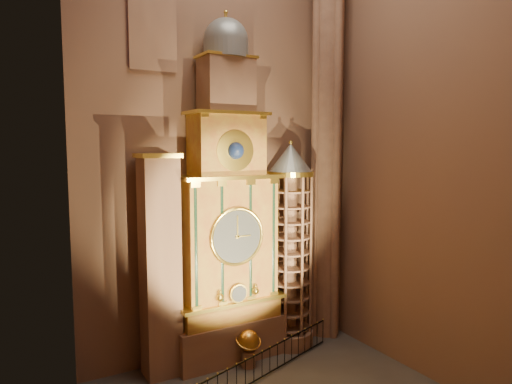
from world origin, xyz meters
TOP-DOWN VIEW (x-y plane):
  - wall_back at (0.00, 6.00)m, footprint 22.00×0.00m
  - wall_left at (-7.00, 0.00)m, footprint 0.00×22.00m
  - wall_right at (7.00, 0.00)m, footprint 0.00×22.00m
  - astronomical_clock at (0.00, 4.96)m, footprint 5.60×2.41m
  - portrait_tower at (-3.40, 4.98)m, footprint 1.80×1.60m
  - stair_turret at (3.50, 4.70)m, footprint 2.50×2.50m
  - gothic_pier at (6.10, 5.00)m, footprint 2.04×2.04m
  - stained_glass_window at (-3.20, 5.92)m, footprint 2.20×0.14m
  - celestial_globe at (0.40, 3.60)m, footprint 1.33×1.26m
  - iron_railing at (0.36, 2.26)m, footprint 9.46×3.18m

SIDE VIEW (x-z plane):
  - iron_railing at x=0.36m, z-range 0.05..1.29m
  - celestial_globe at x=0.40m, z-range 0.18..1.98m
  - portrait_tower at x=-3.40m, z-range 0.05..10.25m
  - stair_turret at x=3.50m, z-range -0.13..10.67m
  - astronomical_clock at x=0.00m, z-range -1.67..15.03m
  - wall_back at x=0.00m, z-range 0.00..22.00m
  - wall_left at x=-7.00m, z-range 0.00..22.00m
  - wall_right at x=7.00m, z-range 0.00..22.00m
  - gothic_pier at x=6.10m, z-range 0.00..22.00m
  - stained_glass_window at x=-3.20m, z-range 13.90..19.10m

